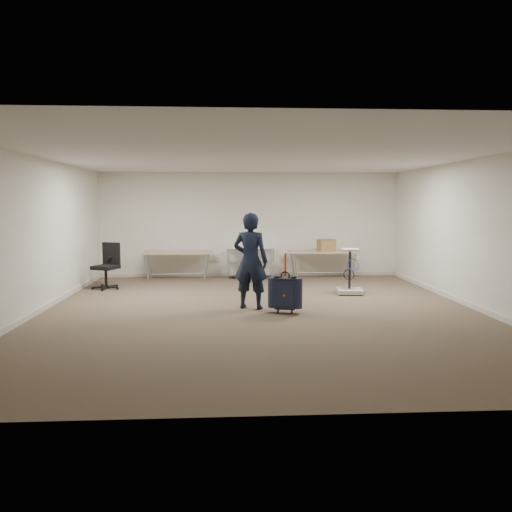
{
  "coord_description": "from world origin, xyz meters",
  "views": [
    {
      "loc": [
        -0.6,
        -8.94,
        1.97
      ],
      "look_at": [
        -0.07,
        0.3,
        0.99
      ],
      "focal_mm": 35.0,
      "sensor_mm": 36.0,
      "label": 1
    }
  ],
  "objects": [
    {
      "name": "person",
      "position": [
        -0.17,
        0.3,
        0.9
      ],
      "size": [
        0.76,
        0.62,
        1.81
      ],
      "primitive_type": "imported",
      "rotation": [
        0.0,
        0.0,
        2.82
      ],
      "color": "black",
      "rests_on": "ground"
    },
    {
      "name": "wire_shelf",
      "position": [
        0.0,
        4.2,
        0.44
      ],
      "size": [
        1.22,
        0.47,
        0.8
      ],
      "color": "silver",
      "rests_on": "ground"
    },
    {
      "name": "suitcase",
      "position": [
        0.43,
        -0.15,
        0.37
      ],
      "size": [
        0.44,
        0.32,
        1.09
      ],
      "color": "black",
      "rests_on": "ground"
    },
    {
      "name": "folding_table_left",
      "position": [
        -1.9,
        3.95,
        0.68
      ],
      "size": [
        1.8,
        0.75,
        0.73
      ],
      "color": "#907758",
      "rests_on": "ground"
    },
    {
      "name": "ground",
      "position": [
        0.0,
        0.0,
        0.0
      ],
      "size": [
        9.0,
        9.0,
        0.0
      ],
      "primitive_type": "plane",
      "color": "#483A2B",
      "rests_on": "ground"
    },
    {
      "name": "room_shell",
      "position": [
        0.0,
        1.38,
        0.05
      ],
      "size": [
        8.0,
        9.0,
        9.0
      ],
      "color": "beige",
      "rests_on": "ground"
    },
    {
      "name": "equipment_cart",
      "position": [
        2.07,
        1.71,
        0.26
      ],
      "size": [
        0.6,
        0.6,
        0.99
      ],
      "color": "beige",
      "rests_on": "ground"
    },
    {
      "name": "cardboard_box",
      "position": [
        1.99,
        3.94,
        0.88
      ],
      "size": [
        0.48,
        0.4,
        0.31
      ],
      "primitive_type": "cube",
      "rotation": [
        0.0,
        0.0,
        0.25
      ],
      "color": "#A26F4B",
      "rests_on": "folding_table_right"
    },
    {
      "name": "folding_table_right",
      "position": [
        1.9,
        3.95,
        0.68
      ],
      "size": [
        1.8,
        0.75,
        0.73
      ],
      "color": "#907758",
      "rests_on": "ground"
    },
    {
      "name": "office_chair",
      "position": [
        -3.4,
        2.7,
        0.32
      ],
      "size": [
        0.65,
        0.66,
        1.06
      ],
      "color": "black",
      "rests_on": "ground"
    }
  ]
}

